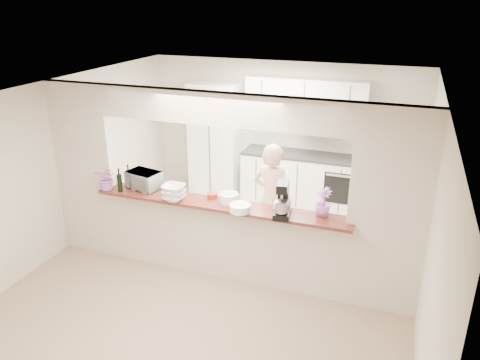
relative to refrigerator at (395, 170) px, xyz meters
The scene contains 19 objects.
floor 3.46m from the refrigerator, 127.72° to the right, with size 6.00×6.00×0.00m, color #A0856C.
tile_overlay 2.48m from the refrigerator, 151.78° to the right, with size 5.00×2.90×0.01m, color silver.
partition 3.41m from the refrigerator, 127.72° to the right, with size 5.00×0.15×2.50m.
bar_counter 3.37m from the refrigerator, 127.68° to the right, with size 3.40×0.38×1.09m.
kitchen_cabinets 2.24m from the refrigerator, behind, with size 3.15×0.62×2.25m.
refrigerator is the anchor object (origin of this frame).
flower_left 4.62m from the refrigerator, 142.51° to the right, with size 0.31×0.27×0.34m, color #DD75CD.
wine_bottle_a 4.46m from the refrigerator, 140.94° to the right, with size 0.07×0.07×0.33m.
wine_bottle_b 4.32m from the refrigerator, 143.21° to the right, with size 0.06×0.06×0.31m.
toaster_oven 4.14m from the refrigerator, 140.91° to the right, with size 0.45×0.30×0.25m, color #A0A1A5.
serving_bowls 3.87m from the refrigerator, 133.02° to the right, with size 0.28×0.28×0.21m, color white.
plate_stack_a 3.28m from the refrigerator, 126.66° to the right, with size 0.25×0.25×0.11m.
plate_stack_b 3.33m from the refrigerator, 121.16° to the right, with size 0.26×0.26×0.09m.
red_bowl 3.39m from the refrigerator, 130.56° to the right, with size 0.14×0.14×0.06m, color maroon.
tan_bowl 3.27m from the refrigerator, 127.89° to the right, with size 0.14×0.14×0.07m, color beige.
utensil_caddy 2.90m from the refrigerator, 115.68° to the right, with size 0.25×0.15×0.22m.
stand_mixer 3.07m from the refrigerator, 113.35° to the right, with size 0.23×0.33×0.44m.
flower_right 2.74m from the refrigerator, 106.09° to the right, with size 0.20×0.20×0.35m, color #CD73D6.
person 2.44m from the refrigerator, 130.70° to the right, with size 0.61×0.40×1.68m, color #DAA98E.
Camera 1 is at (2.10, -5.06, 3.56)m, focal length 35.00 mm.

